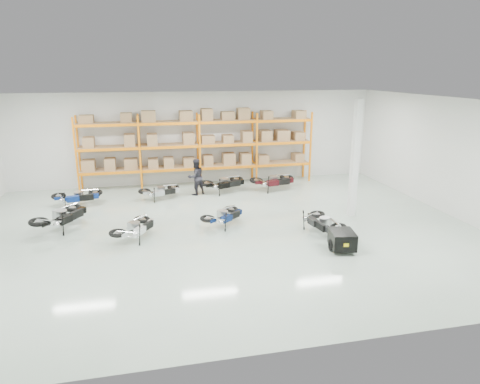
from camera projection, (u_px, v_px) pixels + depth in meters
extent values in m
plane|color=#AEC2B2|center=(223.00, 230.00, 15.21)|extent=(18.00, 18.00, 0.00)
plane|color=white|center=(221.00, 101.00, 13.98)|extent=(18.00, 18.00, 0.00)
plane|color=silver|center=(197.00, 138.00, 21.18)|extent=(18.00, 0.00, 18.00)
plane|color=silver|center=(287.00, 248.00, 8.02)|extent=(18.00, 0.00, 18.00)
plane|color=silver|center=(452.00, 157.00, 16.46)|extent=(0.00, 14.00, 14.00)
cube|color=orange|center=(76.00, 156.00, 19.22)|extent=(0.08, 0.08, 3.50)
cube|color=orange|center=(79.00, 153.00, 20.06)|extent=(0.08, 0.08, 3.50)
cube|color=orange|center=(140.00, 154.00, 19.79)|extent=(0.08, 0.08, 3.50)
cube|color=orange|center=(140.00, 150.00, 20.64)|extent=(0.08, 0.08, 3.50)
cube|color=orange|center=(200.00, 152.00, 20.37)|extent=(0.08, 0.08, 3.50)
cube|color=orange|center=(198.00, 148.00, 21.22)|extent=(0.08, 0.08, 3.50)
cube|color=orange|center=(257.00, 149.00, 20.95)|extent=(0.08, 0.08, 3.50)
cube|color=orange|center=(252.00, 146.00, 21.80)|extent=(0.08, 0.08, 3.50)
cube|color=orange|center=(311.00, 147.00, 21.53)|extent=(0.08, 0.08, 3.50)
cube|color=orange|center=(304.00, 144.00, 22.37)|extent=(0.08, 0.08, 3.50)
cube|color=orange|center=(110.00, 173.00, 19.74)|extent=(2.70, 0.08, 0.12)
cube|color=orange|center=(111.00, 169.00, 20.58)|extent=(2.70, 0.08, 0.12)
cube|color=#A17853|center=(111.00, 170.00, 20.14)|extent=(2.68, 0.88, 0.02)
cube|color=#A17853|center=(110.00, 165.00, 20.08)|extent=(2.40, 0.70, 0.44)
cube|color=orange|center=(171.00, 170.00, 20.32)|extent=(2.70, 0.08, 0.12)
cube|color=orange|center=(170.00, 166.00, 21.16)|extent=(2.70, 0.08, 0.12)
cube|color=#A17853|center=(171.00, 167.00, 20.72)|extent=(2.68, 0.88, 0.02)
cube|color=#A17853|center=(170.00, 162.00, 20.66)|extent=(2.40, 0.70, 0.44)
cube|color=orange|center=(229.00, 168.00, 20.89)|extent=(2.70, 0.08, 0.12)
cube|color=orange|center=(226.00, 164.00, 21.74)|extent=(2.70, 0.08, 0.12)
cube|color=#A17853|center=(227.00, 164.00, 21.30)|extent=(2.68, 0.88, 0.02)
cube|color=#A17853|center=(227.00, 160.00, 21.23)|extent=(2.40, 0.70, 0.44)
cube|color=orange|center=(284.00, 165.00, 21.47)|extent=(2.70, 0.08, 0.12)
cube|color=orange|center=(278.00, 161.00, 22.32)|extent=(2.70, 0.08, 0.12)
cube|color=#A17853|center=(281.00, 162.00, 21.88)|extent=(2.68, 0.88, 0.02)
cube|color=#A17853|center=(281.00, 157.00, 21.81)|extent=(2.40, 0.70, 0.44)
cube|color=orange|center=(108.00, 150.00, 19.44)|extent=(2.70, 0.08, 0.12)
cube|color=orange|center=(109.00, 146.00, 20.28)|extent=(2.70, 0.08, 0.12)
cube|color=#A17853|center=(109.00, 147.00, 19.84)|extent=(2.68, 0.88, 0.02)
cube|color=#A17853|center=(108.00, 142.00, 19.78)|extent=(2.40, 0.70, 0.44)
cube|color=orange|center=(170.00, 147.00, 20.02)|extent=(2.70, 0.08, 0.12)
cube|color=orange|center=(169.00, 144.00, 20.86)|extent=(2.70, 0.08, 0.12)
cube|color=#A17853|center=(169.00, 144.00, 20.42)|extent=(2.68, 0.88, 0.02)
cube|color=#A17853|center=(169.00, 140.00, 20.36)|extent=(2.40, 0.70, 0.44)
cube|color=orange|center=(229.00, 145.00, 20.59)|extent=(2.70, 0.08, 0.12)
cube|color=orange|center=(225.00, 142.00, 21.44)|extent=(2.70, 0.08, 0.12)
cube|color=#A17853|center=(227.00, 142.00, 21.00)|extent=(2.68, 0.88, 0.02)
cube|color=#A17853|center=(227.00, 138.00, 20.93)|extent=(2.40, 0.70, 0.44)
cube|color=orange|center=(284.00, 143.00, 21.17)|extent=(2.70, 0.08, 0.12)
cube|color=orange|center=(279.00, 140.00, 22.02)|extent=(2.70, 0.08, 0.12)
cube|color=#A17853|center=(281.00, 140.00, 21.57)|extent=(2.68, 0.88, 0.02)
cube|color=#A17853|center=(282.00, 136.00, 21.51)|extent=(2.40, 0.70, 0.44)
cube|color=orange|center=(106.00, 125.00, 19.14)|extent=(2.70, 0.08, 0.12)
cube|color=orange|center=(107.00, 123.00, 19.98)|extent=(2.70, 0.08, 0.12)
cube|color=#A17853|center=(107.00, 123.00, 19.54)|extent=(2.68, 0.88, 0.02)
cube|color=#A17853|center=(106.00, 118.00, 19.48)|extent=(2.40, 0.70, 0.44)
cube|color=orange|center=(169.00, 124.00, 19.71)|extent=(2.70, 0.08, 0.12)
cube|color=orange|center=(168.00, 122.00, 20.56)|extent=(2.70, 0.08, 0.12)
cube|color=#A17853|center=(168.00, 121.00, 20.12)|extent=(2.68, 0.88, 0.02)
cube|color=#A17853|center=(168.00, 116.00, 20.05)|extent=(2.40, 0.70, 0.44)
cube|color=orange|center=(229.00, 122.00, 20.29)|extent=(2.70, 0.08, 0.12)
cube|color=orange|center=(225.00, 120.00, 21.14)|extent=(2.70, 0.08, 0.12)
cube|color=#A17853|center=(227.00, 120.00, 20.70)|extent=(2.68, 0.88, 0.02)
cube|color=#A17853|center=(227.00, 115.00, 20.63)|extent=(2.40, 0.70, 0.44)
cube|color=orange|center=(285.00, 121.00, 20.87)|extent=(2.70, 0.08, 0.12)
cube|color=orange|center=(279.00, 119.00, 21.72)|extent=(2.70, 0.08, 0.12)
cube|color=#A17853|center=(282.00, 118.00, 21.27)|extent=(2.68, 0.88, 0.02)
cube|color=#A17853|center=(282.00, 114.00, 21.21)|extent=(2.40, 0.70, 0.44)
cube|color=white|center=(355.00, 159.00, 16.14)|extent=(0.25, 0.25, 4.50)
cube|color=black|center=(342.00, 239.00, 13.36)|extent=(0.87, 1.02, 0.53)
cube|color=yellow|center=(349.00, 245.00, 12.93)|extent=(0.15, 0.05, 0.11)
torus|color=black|center=(331.00, 246.00, 13.34)|extent=(0.08, 0.36, 0.36)
torus|color=black|center=(352.00, 244.00, 13.49)|extent=(0.08, 0.36, 0.36)
cylinder|color=black|center=(334.00, 231.00, 13.93)|extent=(0.19, 0.85, 0.04)
imported|color=black|center=(196.00, 177.00, 19.34)|extent=(0.99, 0.91, 1.66)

